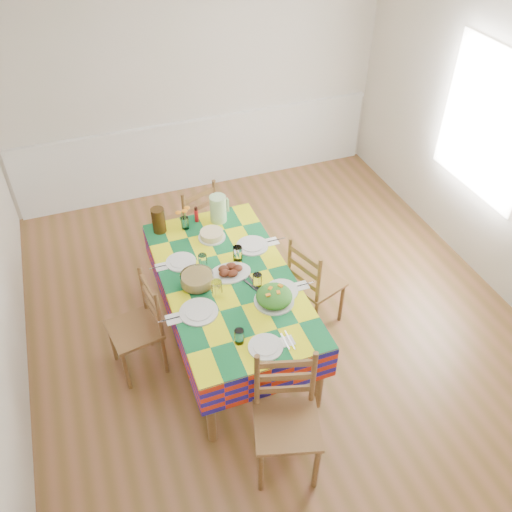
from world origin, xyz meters
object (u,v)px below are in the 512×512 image
(meat_platter, at_px, (230,271))
(dining_table, at_px, (229,286))
(chair_far, at_px, (194,222))
(chair_near, at_px, (286,419))
(chair_left, at_px, (139,328))
(green_pitcher, at_px, (218,209))
(tea_pitcher, at_px, (159,220))
(chair_right, at_px, (313,284))

(meat_platter, bearing_deg, dining_table, -119.71)
(meat_platter, distance_m, chair_far, 1.23)
(dining_table, xyz_separation_m, chair_near, (0.01, -1.24, -0.18))
(chair_near, xyz_separation_m, chair_left, (-0.80, 1.25, -0.04))
(meat_platter, height_order, green_pitcher, green_pitcher)
(green_pitcher, relative_size, chair_near, 0.26)
(dining_table, height_order, chair_near, chair_near)
(dining_table, xyz_separation_m, chair_left, (-0.79, 0.01, -0.22))
(dining_table, bearing_deg, green_pitcher, 78.39)
(meat_platter, xyz_separation_m, chair_left, (-0.82, -0.05, -0.33))
(tea_pitcher, bearing_deg, chair_near, -79.02)
(meat_platter, xyz_separation_m, chair_far, (-0.02, 1.19, -0.31))
(chair_right, bearing_deg, tea_pitcher, 34.23)
(tea_pitcher, height_order, chair_near, chair_near)
(tea_pitcher, bearing_deg, meat_platter, -61.62)
(chair_near, bearing_deg, chair_right, 74.00)
(meat_platter, height_order, chair_right, chair_right)
(chair_left, bearing_deg, chair_far, 137.23)
(dining_table, distance_m, tea_pitcher, 0.95)
(meat_platter, relative_size, green_pitcher, 1.34)
(dining_table, bearing_deg, meat_platter, 60.29)
(meat_platter, bearing_deg, chair_right, -5.46)
(green_pitcher, bearing_deg, chair_right, -53.10)
(tea_pitcher, xyz_separation_m, chair_left, (-0.40, -0.83, -0.43))
(dining_table, height_order, chair_left, chair_left)
(tea_pitcher, distance_m, chair_far, 0.70)
(dining_table, distance_m, meat_platter, 0.13)
(green_pitcher, bearing_deg, meat_platter, -100.08)
(green_pitcher, xyz_separation_m, chair_far, (-0.15, 0.43, -0.42))
(dining_table, bearing_deg, chair_right, -1.08)
(chair_near, height_order, chair_left, chair_near)
(meat_platter, height_order, chair_far, chair_far)
(chair_near, relative_size, chair_far, 1.05)
(green_pitcher, bearing_deg, chair_left, -139.83)
(green_pitcher, bearing_deg, tea_pitcher, 177.14)
(tea_pitcher, relative_size, chair_near, 0.24)
(chair_right, bearing_deg, dining_table, 69.12)
(green_pitcher, distance_m, chair_right, 1.12)
(dining_table, distance_m, chair_right, 0.82)
(meat_platter, distance_m, chair_right, 0.83)
(dining_table, height_order, chair_far, chair_far)
(dining_table, height_order, tea_pitcher, tea_pitcher)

